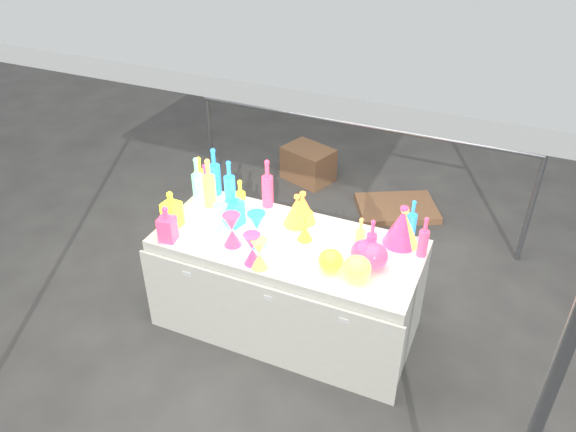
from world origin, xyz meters
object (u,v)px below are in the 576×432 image
at_px(hourglass_0, 232,230).
at_px(lampshade_0, 303,207).
at_px(display_table, 287,284).
at_px(globe_0, 331,261).
at_px(decanter_0, 171,209).
at_px(cardboard_box_closed, 308,164).
at_px(bottle_0, 200,176).

xyz_separation_m(hourglass_0, lampshade_0, (0.32, 0.45, -0.00)).
relative_size(display_table, hourglass_0, 7.79).
bearing_deg(display_table, globe_0, -24.28).
height_order(display_table, decanter_0, decanter_0).
height_order(cardboard_box_closed, lampshade_0, lampshade_0).
bearing_deg(globe_0, decanter_0, 178.93).
bearing_deg(decanter_0, display_table, 15.46).
xyz_separation_m(globe_0, lampshade_0, (-0.37, 0.44, 0.05)).
bearing_deg(bottle_0, lampshade_0, -1.85).
xyz_separation_m(display_table, hourglass_0, (-0.32, -0.18, 0.49)).
height_order(bottle_0, lampshade_0, bottle_0).
relative_size(decanter_0, hourglass_0, 1.16).
height_order(cardboard_box_closed, decanter_0, decanter_0).
relative_size(display_table, cardboard_box_closed, 3.72).
height_order(decanter_0, lampshade_0, decanter_0).
bearing_deg(decanter_0, globe_0, 4.34).
xyz_separation_m(display_table, globe_0, (0.37, -0.17, 0.44)).
distance_m(cardboard_box_closed, decanter_0, 2.35).
bearing_deg(hourglass_0, decanter_0, 175.87).
height_order(display_table, hourglass_0, hourglass_0).
relative_size(display_table, globe_0, 11.65).
distance_m(hourglass_0, lampshade_0, 0.55).
xyz_separation_m(cardboard_box_closed, decanter_0, (-0.13, -2.23, 0.71)).
distance_m(decanter_0, lampshade_0, 0.91).
xyz_separation_m(display_table, cardboard_box_closed, (-0.68, 2.09, -0.19)).
bearing_deg(bottle_0, decanter_0, -85.10).
relative_size(cardboard_box_closed, lampshade_0, 2.12).
relative_size(bottle_0, globe_0, 2.02).
distance_m(display_table, cardboard_box_closed, 2.20).
bearing_deg(globe_0, hourglass_0, -178.88).
bearing_deg(globe_0, bottle_0, 159.05).
distance_m(decanter_0, globe_0, 1.18).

